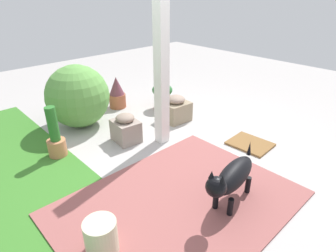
{
  "coord_description": "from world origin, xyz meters",
  "views": [
    {
      "loc": [
        -2.33,
        2.31,
        2.04
      ],
      "look_at": [
        0.07,
        0.04,
        0.41
      ],
      "focal_mm": 30.48,
      "sensor_mm": 36.0,
      "label": 1
    }
  ],
  "objects": [
    {
      "name": "terracotta_pot_broad",
      "position": [
        1.31,
        -0.97,
        0.26
      ],
      "size": [
        0.37,
        0.37,
        0.45
      ],
      "color": "#C06B4F",
      "rests_on": "ground"
    },
    {
      "name": "porch_pillar",
      "position": [
        0.38,
        -0.13,
        1.12
      ],
      "size": [
        0.15,
        0.15,
        2.23
      ],
      "primitive_type": "cube",
      "color": "white",
      "rests_on": "ground"
    },
    {
      "name": "brick_path",
      "position": [
        -0.74,
        0.65,
        0.01
      ],
      "size": [
        1.8,
        2.4,
        0.02
      ],
      "primitive_type": "cube",
      "color": "#94514E",
      "rests_on": "ground"
    },
    {
      "name": "stone_planter_nearest",
      "position": [
        0.75,
        -0.77,
        0.2
      ],
      "size": [
        0.41,
        0.44,
        0.44
      ],
      "color": "gray",
      "rests_on": "ground"
    },
    {
      "name": "ground_plane",
      "position": [
        0.0,
        0.0,
        0.0
      ],
      "size": [
        12.0,
        12.0,
        0.0
      ],
      "primitive_type": "plane",
      "color": "#ACA6A3"
    },
    {
      "name": "terracotta_pot_tall",
      "position": [
        1.04,
        1.15,
        0.25
      ],
      "size": [
        0.24,
        0.24,
        0.69
      ],
      "color": "#BD764E",
      "rests_on": "ground"
    },
    {
      "name": "doormat",
      "position": [
        -0.57,
        -0.96,
        0.01
      ],
      "size": [
        0.58,
        0.49,
        0.03
      ],
      "primitive_type": "cube",
      "rotation": [
        0.0,
        0.0,
        0.05
      ],
      "color": "brown",
      "rests_on": "ground"
    },
    {
      "name": "round_shrub",
      "position": [
        1.68,
        0.46,
        0.49
      ],
      "size": [
        0.98,
        0.98,
        0.98
      ],
      "primitive_type": "sphere",
      "color": "#5B9644",
      "rests_on": "ground"
    },
    {
      "name": "ceramic_urn",
      "position": [
        -0.71,
        1.54,
        0.16
      ],
      "size": [
        0.28,
        0.28,
        0.33
      ],
      "primitive_type": "cylinder",
      "color": "beige",
      "rests_on": "ground"
    },
    {
      "name": "dog",
      "position": [
        -1.09,
        0.27,
        0.34
      ],
      "size": [
        0.34,
        0.85,
        0.58
      ],
      "color": "black",
      "rests_on": "ground"
    },
    {
      "name": "terracotta_pot_spiky",
      "position": [
        1.9,
        -0.39,
        0.27
      ],
      "size": [
        0.3,
        0.3,
        0.57
      ],
      "color": "#A05337",
      "rests_on": "ground"
    },
    {
      "name": "stone_planter_mid",
      "position": [
        0.74,
        0.25,
        0.19
      ],
      "size": [
        0.42,
        0.36,
        0.42
      ],
      "color": "gray",
      "rests_on": "ground"
    }
  ]
}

